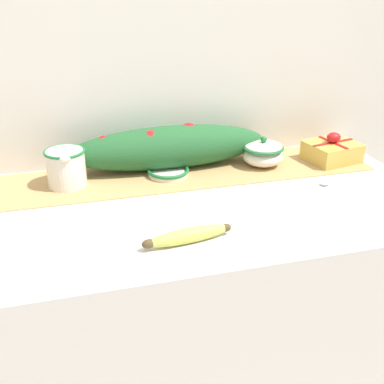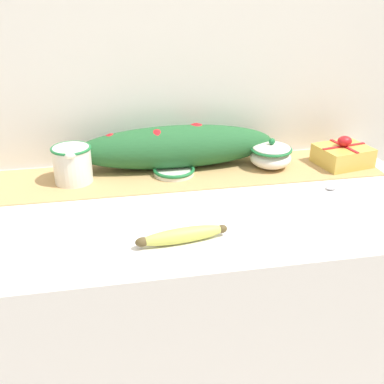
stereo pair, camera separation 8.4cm
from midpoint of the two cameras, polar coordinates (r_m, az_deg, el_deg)
name	(u,v)px [view 2 (the right image)]	position (r m, az deg, el deg)	size (l,w,h in m)	color
countertop	(192,339)	(1.54, 1.57, -17.12)	(1.32, 0.66, 0.94)	silver
back_wall	(170,77)	(1.51, -0.96, 13.48)	(2.12, 0.04, 2.40)	silver
table_runner	(180,174)	(1.45, 0.17, 2.11)	(1.22, 0.25, 0.00)	tan
cream_pitcher	(72,163)	(1.40, -12.34, 3.36)	(0.11, 0.13, 0.11)	white
sugar_bowl	(271,155)	(1.51, 10.91, 4.31)	(0.13, 0.13, 0.09)	white
small_dish	(174,171)	(1.44, -0.49, 2.47)	(0.13, 0.13, 0.02)	white
banana	(182,235)	(1.09, 1.05, -5.21)	(0.22, 0.06, 0.04)	#CCD156
spoon	(327,188)	(1.41, 17.37, 0.38)	(0.15, 0.03, 0.01)	#B7B7BC
gift_box	(343,155)	(1.59, 18.89, 4.18)	(0.18, 0.16, 0.09)	gold
poinsettia_garland	(176,146)	(1.47, -0.26, 5.44)	(0.61, 0.14, 0.13)	#235B2D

